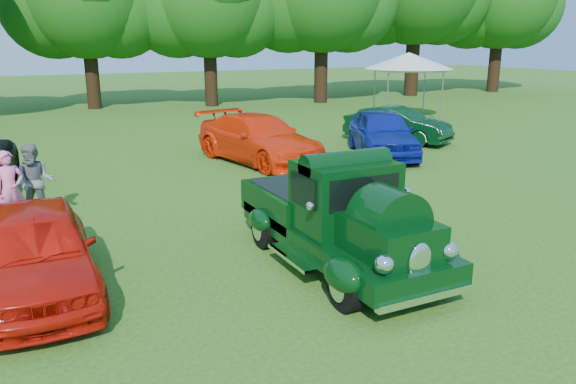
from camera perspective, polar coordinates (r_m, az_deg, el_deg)
name	(u,v)px	position (r m, az deg, el deg)	size (l,w,h in m)	color
ground	(278,278)	(9.18, -1.04, -8.75)	(120.00, 120.00, 0.00)	#265213
hero_pickup	(338,219)	(9.55, 5.05, -2.75)	(2.18, 4.68, 1.83)	black
red_convertible	(37,251)	(9.23, -24.17, -5.45)	(1.62, 4.01, 1.37)	red
back_car_orange	(259,139)	(17.63, -2.95, 5.42)	(2.06, 5.06, 1.47)	red
back_car_blue	(382,133)	(18.88, 9.57, 5.95)	(1.79, 4.45, 1.51)	navy
back_car_green	(398,125)	(21.54, 11.07, 6.72)	(1.38, 3.95, 1.30)	black
spectator_pink	(10,190)	(12.65, -26.38, 0.21)	(0.58, 0.38, 1.60)	pink
spectator_grey	(35,182)	(13.05, -24.34, 0.94)	(0.79, 0.62, 1.63)	slate
canopy_tent	(409,61)	(28.05, 12.15, 12.86)	(5.45, 5.45, 3.15)	silver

